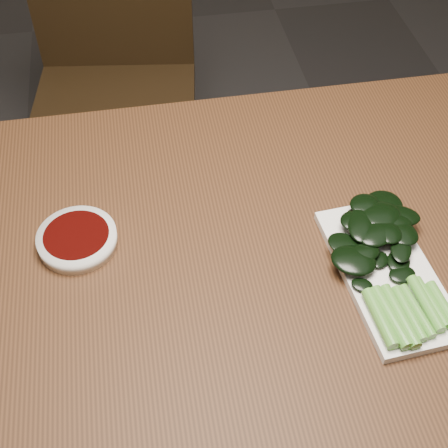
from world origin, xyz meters
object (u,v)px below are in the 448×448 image
(serving_plate, at_px, (387,273))
(gai_lan, at_px, (383,248))
(table, at_px, (245,281))
(sauce_bowl, at_px, (77,239))
(chair_far, at_px, (114,77))

(serving_plate, height_order, gai_lan, gai_lan)
(table, relative_size, gai_lan, 4.67)
(sauce_bowl, xyz_separation_m, serving_plate, (0.46, -0.14, -0.01))
(sauce_bowl, bearing_deg, gai_lan, -13.64)
(table, relative_size, sauce_bowl, 11.23)
(serving_plate, relative_size, gai_lan, 0.96)
(serving_plate, distance_m, gai_lan, 0.04)
(chair_far, relative_size, gai_lan, 2.97)
(chair_far, bearing_deg, table, -69.78)
(table, relative_size, serving_plate, 4.88)
(gai_lan, bearing_deg, sauce_bowl, 166.36)
(sauce_bowl, height_order, gai_lan, gai_lan)
(chair_far, height_order, serving_plate, chair_far)
(sauce_bowl, bearing_deg, table, -14.13)
(chair_far, height_order, gai_lan, chair_far)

